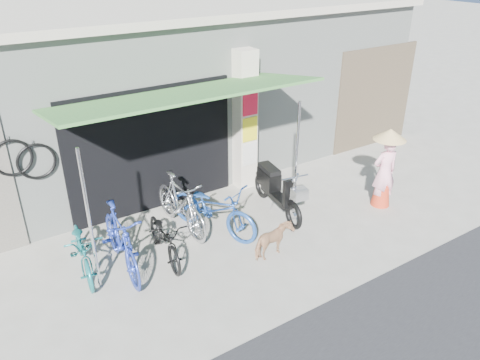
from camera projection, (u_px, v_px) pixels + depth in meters
ground at (280, 249)px, 8.29m from camera, size 80.00×80.00×0.00m
bicycle_shop at (154, 84)px, 11.28m from camera, size 12.30×5.30×3.66m
shop_pillar at (244, 121)px, 9.86m from camera, size 0.42×0.44×3.00m
awning at (185, 97)px, 7.94m from camera, size 4.60×1.88×2.72m
neighbour_right at (375, 98)px, 12.08m from camera, size 2.60×0.06×2.60m
bike_teal at (83, 249)px, 7.54m from camera, size 0.77×1.69×0.86m
bike_blue at (121, 240)px, 7.53m from camera, size 0.65×1.90×1.12m
bike_black at (165, 238)px, 7.88m from camera, size 0.70×1.58×0.81m
bike_silver at (180, 204)px, 8.65m from camera, size 0.58×1.81×1.08m
bike_navy at (213, 208)px, 8.56m from camera, size 1.35×2.03×1.01m
street_dog at (274, 241)px, 7.96m from camera, size 0.77×0.45×0.61m
moped at (276, 189)px, 9.27m from camera, size 0.61×1.89×1.08m
nun at (385, 168)px, 9.34m from camera, size 0.64×0.64×1.67m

